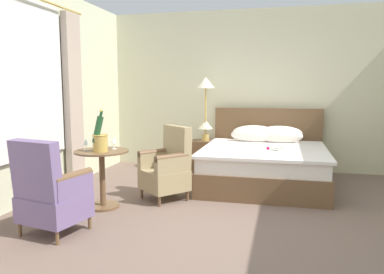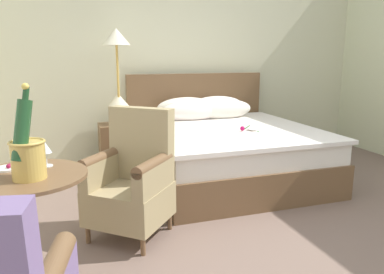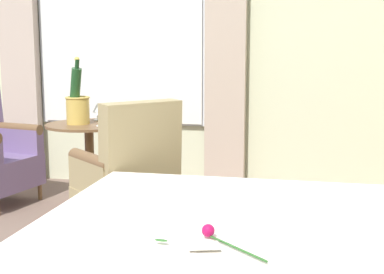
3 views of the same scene
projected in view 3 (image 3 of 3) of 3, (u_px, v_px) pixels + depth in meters
wall_window_side at (123, 33)px, 5.02m from camera, size 0.27×5.71×2.86m
side_table_round at (90, 159)px, 4.14m from camera, size 0.66×0.66×0.72m
champagne_bucket at (77, 104)px, 4.07m from camera, size 0.19×0.19×0.51m
wine_glass_near_bucket at (100, 112)px, 3.95m from camera, size 0.07×0.07×0.15m
wine_glass_near_edge at (97, 108)px, 4.28m from camera, size 0.08×0.08×0.14m
snack_plate at (111, 121)px, 4.17m from camera, size 0.14×0.14×0.04m
armchair_by_window at (129, 186)px, 3.39m from camera, size 0.75×0.75×0.97m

